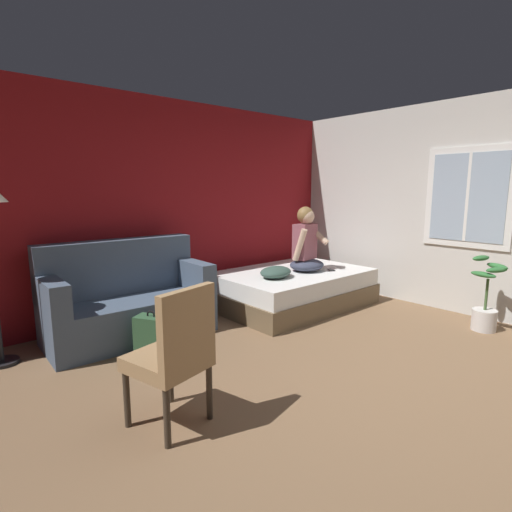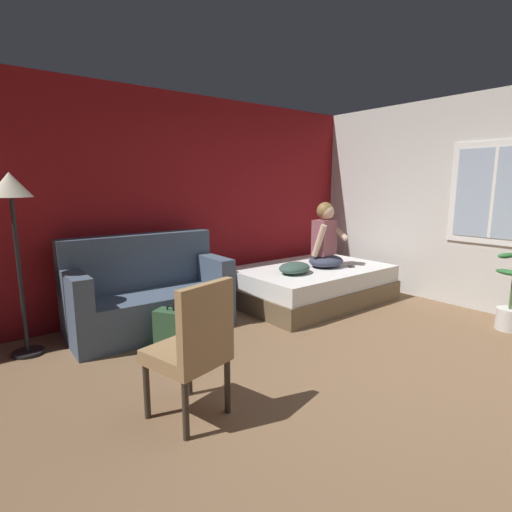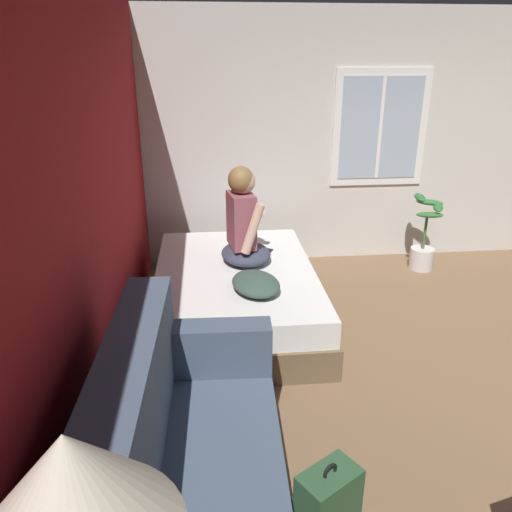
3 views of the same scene
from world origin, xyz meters
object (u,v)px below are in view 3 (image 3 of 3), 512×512
object	(u,v)px
backpack	(326,505)
throw_pillow	(256,284)
cell_phone	(265,249)
bed	(235,294)
potted_plant	(424,243)
couch	(184,475)
person_seated	(244,225)

from	to	relation	value
backpack	throw_pillow	size ratio (longest dim) A/B	0.95
throw_pillow	cell_phone	bearing A→B (deg)	-11.43
bed	throw_pillow	bearing A→B (deg)	-163.11
cell_phone	potted_plant	distance (m)	1.88
bed	couch	distance (m)	2.23
backpack	potted_plant	bearing A→B (deg)	-30.00
throw_pillow	cell_phone	world-z (taller)	throw_pillow
couch	backpack	bearing A→B (deg)	-94.87
bed	cell_phone	xyz separation A→B (m)	(0.44, -0.32, 0.25)
bed	person_seated	bearing A→B (deg)	-30.60
person_seated	backpack	distance (m)	2.51
couch	cell_phone	world-z (taller)	couch
person_seated	backpack	bearing A→B (deg)	-175.00
couch	potted_plant	distance (m)	4.00
backpack	throw_pillow	bearing A→B (deg)	5.25
backpack	cell_phone	xyz separation A→B (m)	(2.69, -0.02, 0.29)
potted_plant	cell_phone	bearing A→B (deg)	104.71
bed	potted_plant	world-z (taller)	potted_plant
potted_plant	backpack	bearing A→B (deg)	150.00
backpack	person_seated	bearing A→B (deg)	5.00
person_seated	backpack	world-z (taller)	person_seated
couch	backpack	size ratio (longest dim) A/B	3.78
person_seated	throw_pillow	world-z (taller)	person_seated
cell_phone	potted_plant	world-z (taller)	potted_plant
person_seated	backpack	size ratio (longest dim) A/B	1.91
bed	couch	bearing A→B (deg)	170.30
backpack	potted_plant	size ratio (longest dim) A/B	0.54
couch	person_seated	size ratio (longest dim) A/B	1.98
backpack	throw_pillow	world-z (taller)	throw_pillow
bed	potted_plant	distance (m)	2.32
cell_phone	backpack	bearing A→B (deg)	-146.42
bed	person_seated	size ratio (longest dim) A/B	2.39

